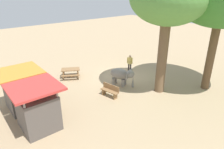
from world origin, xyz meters
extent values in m
plane|color=tan|center=(0.00, 0.00, 0.00)|extent=(60.00, 60.00, 0.00)
cylinder|color=gray|center=(-1.17, 0.93, 0.29)|extent=(0.25, 0.25, 0.58)
cylinder|color=gray|center=(-1.36, 1.28, 0.29)|extent=(0.25, 0.25, 0.58)
cylinder|color=gray|center=(-0.47, 1.31, 0.29)|extent=(0.25, 0.25, 0.58)
cylinder|color=gray|center=(-0.66, 1.66, 0.29)|extent=(0.25, 0.25, 0.58)
ellipsoid|color=gray|center=(-0.92, 1.30, 0.93)|extent=(1.63, 1.34, 0.87)
sphere|color=gray|center=(-1.70, 0.87, 1.04)|extent=(0.62, 0.62, 0.62)
cone|color=gray|center=(-1.91, 0.75, 0.49)|extent=(0.19, 0.19, 0.98)
cube|color=gray|center=(-1.42, 0.55, 1.04)|extent=(0.31, 0.48, 0.46)
cube|color=gray|center=(-1.82, 1.27, 1.04)|extent=(0.31, 0.48, 0.46)
cylinder|color=#3F3833|center=(0.32, -1.12, 0.41)|extent=(0.14, 0.14, 0.82)
cylinder|color=#3F3833|center=(0.48, -1.04, 0.41)|extent=(0.14, 0.14, 0.82)
cylinder|color=tan|center=(0.40, -1.08, 1.11)|extent=(0.32, 0.32, 0.58)
sphere|color=tan|center=(0.40, -1.08, 1.51)|extent=(0.22, 0.22, 0.22)
cylinder|color=tan|center=(0.21, -1.18, 1.12)|extent=(0.09, 0.09, 0.55)
cylinder|color=tan|center=(0.58, -0.98, 1.12)|extent=(0.09, 0.09, 0.55)
cylinder|color=brown|center=(-5.49, -3.42, 2.56)|extent=(0.56, 0.56, 5.11)
cylinder|color=brown|center=(-3.57, -0.34, 2.60)|extent=(0.69, 0.69, 5.20)
cube|color=olive|center=(-1.96, 3.08, 0.45)|extent=(1.45, 0.67, 0.06)
cube|color=olive|center=(-1.93, 2.92, 0.68)|extent=(1.38, 0.33, 0.40)
cube|color=olive|center=(-2.47, 2.98, 0.21)|extent=(0.15, 0.37, 0.42)
cube|color=olive|center=(-1.45, 3.19, 0.21)|extent=(0.15, 0.37, 0.42)
cube|color=olive|center=(2.69, 3.60, 0.75)|extent=(1.45, 1.70, 0.06)
cylinder|color=olive|center=(2.72, 4.28, 0.36)|extent=(0.10, 0.10, 0.72)
cylinder|color=olive|center=(3.27, 3.95, 0.36)|extent=(0.10, 0.10, 0.72)
cylinder|color=olive|center=(2.11, 3.25, 0.36)|extent=(0.10, 0.10, 0.72)
cylinder|color=olive|center=(2.66, 2.92, 0.36)|extent=(0.10, 0.10, 0.72)
cube|color=olive|center=(2.16, 3.92, 0.44)|extent=(0.97, 1.41, 0.05)
cube|color=olive|center=(3.22, 3.28, 0.44)|extent=(0.97, 1.41, 0.05)
cube|color=#59514C|center=(-2.20, 8.16, 1.00)|extent=(2.00, 1.80, 2.00)
cube|color=#C63833|center=(-2.20, 8.16, 2.46)|extent=(2.50, 2.50, 0.12)
cylinder|color=gray|center=(-1.30, 8.97, 1.20)|extent=(0.10, 0.10, 2.40)
cylinder|color=gray|center=(-1.30, 7.35, 1.20)|extent=(0.10, 0.10, 2.40)
cylinder|color=gray|center=(-3.10, 8.97, 1.20)|extent=(0.10, 0.10, 2.40)
cylinder|color=gray|center=(-3.10, 7.35, 1.20)|extent=(0.10, 0.10, 2.40)
cube|color=#59514C|center=(0.40, 8.16, 1.00)|extent=(2.00, 1.80, 2.00)
cube|color=orange|center=(0.40, 8.16, 2.46)|extent=(2.50, 2.50, 0.12)
cylinder|color=gray|center=(1.30, 8.97, 1.20)|extent=(0.10, 0.10, 2.40)
cylinder|color=gray|center=(1.30, 7.35, 1.20)|extent=(0.10, 0.10, 2.40)
cylinder|color=gray|center=(-0.50, 8.97, 1.20)|extent=(0.10, 0.10, 2.40)
cylinder|color=gray|center=(-0.50, 7.35, 1.20)|extent=(0.10, 0.10, 2.40)
cylinder|color=gray|center=(0.88, 0.06, 0.16)|extent=(0.36, 0.36, 0.32)
camera|label=1|loc=(-11.83, 10.86, 7.13)|focal=32.60mm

